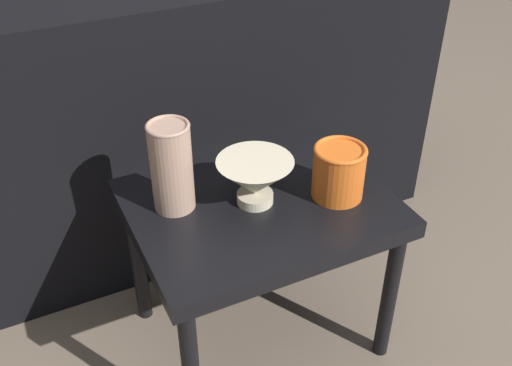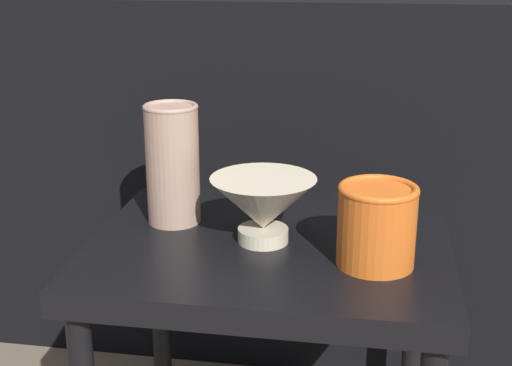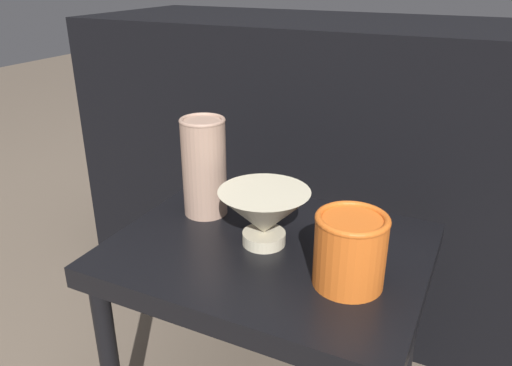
# 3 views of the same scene
# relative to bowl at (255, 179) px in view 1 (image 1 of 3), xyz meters

# --- Properties ---
(ground_plane) EXTENTS (8.00, 8.00, 0.00)m
(ground_plane) POSITION_rel_bowl_xyz_m (0.01, 0.00, -0.48)
(ground_plane) COLOR #6B5B4C
(table) EXTENTS (0.56, 0.44, 0.42)m
(table) POSITION_rel_bowl_xyz_m (0.01, 0.00, -0.12)
(table) COLOR black
(table) RESTS_ON ground_plane
(couch_backdrop) EXTENTS (1.46, 0.50, 0.77)m
(couch_backdrop) POSITION_rel_bowl_xyz_m (0.01, 0.55, -0.10)
(couch_backdrop) COLOR black
(couch_backdrop) RESTS_ON ground_plane
(bowl) EXTENTS (0.17, 0.17, 0.10)m
(bowl) POSITION_rel_bowl_xyz_m (0.00, 0.00, 0.00)
(bowl) COLOR beige
(bowl) RESTS_ON table
(vase_textured_left) EXTENTS (0.09, 0.09, 0.20)m
(vase_textured_left) POSITION_rel_bowl_xyz_m (-0.16, 0.06, 0.04)
(vase_textured_left) COLOR tan
(vase_textured_left) RESTS_ON table
(vase_colorful_right) EXTENTS (0.12, 0.12, 0.12)m
(vase_colorful_right) POSITION_rel_bowl_xyz_m (0.17, -0.05, 0.00)
(vase_colorful_right) COLOR orange
(vase_colorful_right) RESTS_ON table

